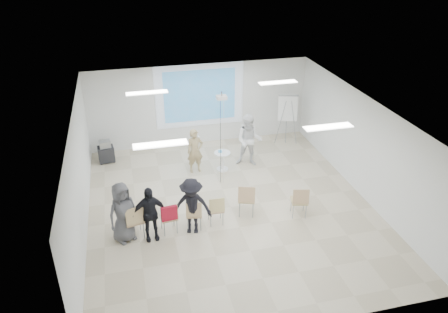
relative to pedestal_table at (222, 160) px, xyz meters
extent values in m
cube|color=beige|center=(-0.29, -2.21, -0.42)|extent=(8.00, 9.00, 0.10)
cube|color=white|center=(-0.29, -2.21, 2.68)|extent=(8.00, 9.00, 0.10)
cube|color=silver|center=(-0.29, 2.34, 1.13)|extent=(8.00, 0.10, 3.00)
cube|color=silver|center=(-4.34, -2.21, 1.13)|extent=(0.10, 9.00, 3.00)
cube|color=silver|center=(3.76, -2.21, 1.13)|extent=(0.10, 9.00, 3.00)
cube|color=silver|center=(-0.29, 2.27, 1.48)|extent=(3.20, 0.01, 2.30)
cube|color=teal|center=(-0.29, 2.26, 1.48)|extent=(2.60, 0.01, 1.90)
cylinder|color=white|center=(0.00, 0.00, -0.35)|extent=(0.47, 0.47, 0.04)
cylinder|color=silver|center=(0.00, 0.00, -0.06)|extent=(0.13, 0.13, 0.58)
cylinder|color=white|center=(0.00, 0.00, 0.26)|extent=(0.64, 0.64, 0.04)
cube|color=white|center=(0.04, -0.04, 0.28)|extent=(0.18, 0.13, 0.01)
cube|color=#3F92BE|center=(-0.06, 0.07, 0.29)|extent=(0.16, 0.20, 0.01)
imported|color=tan|center=(-0.88, 0.13, 0.48)|extent=(0.67, 0.49, 1.69)
imported|color=white|center=(0.96, 0.15, 0.63)|extent=(1.18, 1.08, 2.00)
cube|color=white|center=(-0.70, 0.38, 0.74)|extent=(0.05, 0.12, 0.04)
cube|color=silver|center=(0.78, 0.40, 0.98)|extent=(0.09, 0.13, 0.04)
cube|color=tan|center=(-3.05, -2.92, 0.13)|extent=(0.55, 0.55, 0.04)
cube|color=tan|center=(-3.00, -3.14, 0.41)|extent=(0.48, 0.19, 0.45)
cylinder|color=gray|center=(-3.20, -3.15, -0.12)|extent=(0.03, 0.03, 0.49)
cylinder|color=gray|center=(-2.82, -3.07, -0.12)|extent=(0.03, 0.03, 0.49)
cylinder|color=#919499|center=(-3.27, -2.77, -0.12)|extent=(0.03, 0.03, 0.49)
cylinder|color=#92949A|center=(-2.90, -2.70, -0.12)|extent=(0.03, 0.03, 0.49)
cube|color=tan|center=(-2.15, -2.92, 0.08)|extent=(0.47, 0.47, 0.04)
cube|color=tan|center=(-2.13, -3.12, 0.33)|extent=(0.42, 0.14, 0.40)
cylinder|color=gray|center=(-2.30, -3.11, -0.15)|extent=(0.02, 0.02, 0.44)
cylinder|color=gray|center=(-1.96, -3.07, -0.15)|extent=(0.02, 0.02, 0.44)
cylinder|color=gray|center=(-2.34, -2.77, -0.15)|extent=(0.02, 0.02, 0.44)
cylinder|color=gray|center=(-2.00, -2.73, -0.15)|extent=(0.02, 0.02, 0.44)
cube|color=tan|center=(-1.47, -2.91, 0.07)|extent=(0.48, 0.48, 0.04)
cube|color=tan|center=(-1.51, -3.10, 0.32)|extent=(0.42, 0.16, 0.39)
cylinder|color=gray|center=(-1.67, -3.04, -0.15)|extent=(0.03, 0.03, 0.43)
cylinder|color=gray|center=(-1.34, -3.10, -0.15)|extent=(0.03, 0.03, 0.43)
cylinder|color=gray|center=(-1.60, -2.71, -0.15)|extent=(0.03, 0.03, 0.43)
cylinder|color=gray|center=(-1.27, -2.77, -0.15)|extent=(0.03, 0.03, 0.43)
cube|color=tan|center=(-0.87, -2.84, 0.07)|extent=(0.42, 0.42, 0.04)
cube|color=#D0B878|center=(-0.87, -3.03, 0.32)|extent=(0.41, 0.10, 0.39)
cylinder|color=#909398|center=(-1.04, -3.00, -0.15)|extent=(0.02, 0.02, 0.43)
cylinder|color=gray|center=(-0.71, -3.01, -0.15)|extent=(0.02, 0.02, 0.43)
cylinder|color=#919498|center=(-1.03, -2.67, -0.15)|extent=(0.02, 0.02, 0.43)
cylinder|color=gray|center=(-0.70, -2.68, -0.15)|extent=(0.02, 0.02, 0.43)
cube|color=tan|center=(0.07, -2.62, 0.13)|extent=(0.58, 0.58, 0.04)
cube|color=tan|center=(0.00, -2.83, 0.40)|extent=(0.47, 0.23, 0.44)
cylinder|color=gray|center=(-0.17, -2.74, -0.13)|extent=(0.03, 0.03, 0.48)
cylinder|color=gray|center=(0.19, -2.86, -0.13)|extent=(0.03, 0.03, 0.48)
cylinder|color=gray|center=(-0.06, -2.38, -0.13)|extent=(0.03, 0.03, 0.48)
cylinder|color=#93959B|center=(0.30, -2.50, -0.13)|extent=(0.03, 0.03, 0.48)
cube|color=tan|center=(1.46, -3.03, 0.10)|extent=(0.53, 0.53, 0.04)
cube|color=tan|center=(1.42, -3.24, 0.37)|extent=(0.45, 0.19, 0.42)
cylinder|color=gray|center=(1.25, -3.17, -0.14)|extent=(0.03, 0.03, 0.46)
cylinder|color=#909398|center=(1.60, -3.25, -0.14)|extent=(0.03, 0.03, 0.46)
cylinder|color=#95979D|center=(1.33, -2.82, -0.14)|extent=(0.03, 0.03, 0.46)
cylinder|color=gray|center=(1.68, -2.90, -0.14)|extent=(0.03, 0.03, 0.46)
cube|color=#AD1529|center=(-2.15, -3.14, 0.35)|extent=(0.43, 0.15, 0.40)
imported|color=black|center=(-1.47, -2.89, 0.10)|extent=(0.36, 0.29, 0.03)
imported|color=black|center=(-2.64, -3.11, 0.50)|extent=(1.04, 0.65, 1.75)
imported|color=black|center=(-1.56, -3.08, 0.54)|extent=(1.30, 0.93, 1.81)
imported|color=#515156|center=(-3.30, -2.98, 0.56)|extent=(1.08, 0.96, 1.86)
cylinder|color=gray|center=(2.50, 1.36, 0.52)|extent=(0.27, 0.30, 1.75)
cylinder|color=#93959B|center=(2.98, 1.22, 0.52)|extent=(0.38, 0.12, 1.75)
cylinder|color=gray|center=(2.83, 1.59, 0.52)|extent=(0.14, 0.38, 1.75)
cube|color=white|center=(2.78, 1.40, 1.07)|extent=(0.72, 0.39, 0.98)
cube|color=gray|center=(2.79, 1.44, 1.51)|extent=(0.70, 0.26, 0.07)
cube|color=black|center=(-3.75, 1.51, -0.08)|extent=(0.57, 0.48, 0.53)
cube|color=gray|center=(-3.75, 1.51, 0.30)|extent=(0.40, 0.36, 0.23)
cylinder|color=black|center=(-3.94, 1.33, -0.34)|extent=(0.07, 0.07, 0.06)
cylinder|color=black|center=(-3.52, 1.37, -0.34)|extent=(0.07, 0.07, 0.06)
cylinder|color=black|center=(-3.97, 1.64, -0.34)|extent=(0.07, 0.07, 0.06)
cylinder|color=black|center=(-3.56, 1.69, -0.34)|extent=(0.07, 0.07, 0.06)
cube|color=white|center=(-0.19, -0.71, 2.45)|extent=(0.30, 0.25, 0.10)
cylinder|color=gray|center=(-0.19, -0.71, 2.56)|extent=(0.04, 0.04, 0.14)
cylinder|color=black|center=(-0.25, -0.79, 1.01)|extent=(0.01, 0.01, 2.77)
cylinder|color=white|center=(-0.15, -0.81, 1.01)|extent=(0.01, 0.01, 2.77)
cube|color=white|center=(-2.29, -0.21, 2.60)|extent=(1.20, 0.30, 0.02)
cube|color=white|center=(1.71, -0.21, 2.60)|extent=(1.20, 0.30, 0.02)
cube|color=white|center=(-2.29, -3.71, 2.60)|extent=(1.20, 0.30, 0.02)
cube|color=white|center=(1.71, -3.71, 2.60)|extent=(1.20, 0.30, 0.02)
camera|label=1|loc=(-2.97, -12.41, 6.79)|focal=35.00mm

